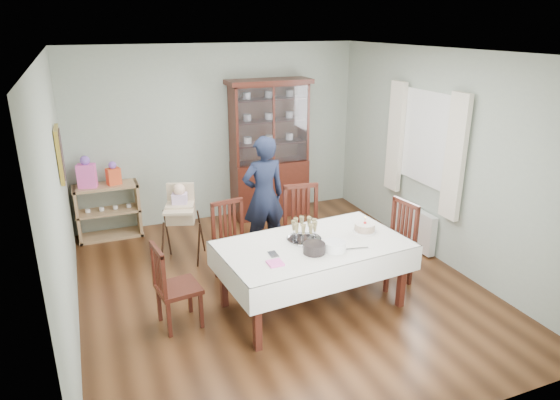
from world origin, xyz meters
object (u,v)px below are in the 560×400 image
dining_table (313,275)px  gift_bag_pink (87,173)px  high_chair (182,231)px  chair_end_left (178,301)px  chair_end_right (390,259)px  chair_far_right (304,244)px  woman (264,196)px  gift_bag_orange (113,174)px  chair_far_left (235,257)px  birthday_cake (365,228)px  champagne_tray (304,234)px  sideboard (109,211)px  china_cabinet (269,147)px

dining_table → gift_bag_pink: gift_bag_pink is taller
high_chair → chair_end_left: bearing=-86.1°
chair_end_left → chair_end_right: size_ratio=0.92×
chair_far_right → chair_end_left: (-1.76, -0.71, -0.04)m
woman → high_chair: bearing=-11.0°
gift_bag_orange → chair_far_left: bearing=-57.9°
chair_far_right → chair_end_left: 1.90m
chair_end_left → birthday_cake: (2.12, -0.12, 0.53)m
chair_far_right → champagne_tray: (-0.37, -0.79, 0.52)m
sideboard → chair_end_right: bearing=-41.4°
woman → gift_bag_orange: (-1.79, 1.31, 0.14)m
chair_end_right → chair_end_left: bearing=-98.2°
dining_table → woman: woman is taller
woman → high_chair: woman is taller
dining_table → gift_bag_orange: size_ratio=6.18×
woman → chair_far_left: bearing=41.7°
dining_table → birthday_cake: (0.67, 0.07, 0.42)m
sideboard → chair_far_left: (1.32, -1.92, -0.11)m
chair_end_left → gift_bag_pink: bearing=7.6°
chair_far_right → birthday_cake: size_ratio=3.98×
woman → champagne_tray: woman is taller
china_cabinet → chair_end_left: china_cabinet is taller
chair_end_left → chair_end_right: (2.56, -0.04, 0.02)m
high_chair → champagne_tray: (1.04, -1.54, 0.42)m
chair_end_right → champagne_tray: bearing=-95.3°
chair_end_right → dining_table: bearing=-89.3°
chair_far_right → high_chair: (-1.41, 0.76, 0.10)m
china_cabinet → gift_bag_orange: 2.38m
sideboard → woman: (1.91, -1.33, 0.41)m
chair_end_left → gift_bag_pink: (-0.70, 2.62, 0.73)m
chair_end_left → birthday_cake: bearing=-100.6°
gift_bag_pink → champagne_tray: bearing=-52.2°
chair_far_right → gift_bag_orange: bearing=146.1°
sideboard → chair_far_left: chair_far_left is taller
chair_end_left → high_chair: size_ratio=0.86×
sideboard → high_chair: high_chair is taller
chair_end_left → woman: woman is taller
gift_bag_orange → gift_bag_pink: bearing=180.0°
sideboard → chair_end_right: chair_end_right is taller
chair_far_right → woman: 0.85m
dining_table → high_chair: size_ratio=1.96×
dining_table → woman: 1.56m
dining_table → china_cabinet: size_ratio=0.96×
chair_far_left → high_chair: (-0.48, 0.74, 0.13)m
chair_far_left → woman: woman is taller
chair_far_left → chair_end_left: size_ratio=1.06×
high_chair → dining_table: bearing=-39.1°
chair_far_left → gift_bag_orange: gift_bag_orange is taller
sideboard → chair_far_right: chair_far_right is taller
dining_table → woman: (-0.01, 1.50, 0.43)m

